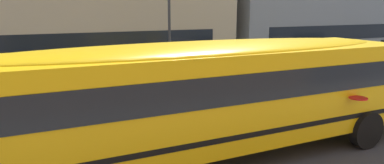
# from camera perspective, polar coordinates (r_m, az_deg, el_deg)

# --- Properties ---
(ground_plane) EXTENTS (400.00, 400.00, 0.00)m
(ground_plane) POSITION_cam_1_polar(r_m,az_deg,el_deg) (10.66, 0.70, -7.98)
(ground_plane) COLOR #38383D
(sidewalk_far) EXTENTS (120.00, 3.00, 0.01)m
(sidewalk_far) POSITION_cam_1_polar(r_m,az_deg,el_deg) (17.88, -10.65, 0.23)
(sidewalk_far) COLOR gray
(sidewalk_far) RESTS_ON ground_plane
(lane_centreline) EXTENTS (110.00, 0.16, 0.01)m
(lane_centreline) POSITION_cam_1_polar(r_m,az_deg,el_deg) (10.66, 0.70, -7.96)
(lane_centreline) COLOR silver
(lane_centreline) RESTS_ON ground_plane
(school_bus) EXTENTS (13.20, 3.26, 2.94)m
(school_bus) POSITION_cam_1_polar(r_m,az_deg,el_deg) (8.29, 3.62, -1.34)
(school_bus) COLOR yellow
(school_bus) RESTS_ON ground_plane
(parked_car_black_mid_block) EXTENTS (3.99, 2.05, 1.64)m
(parked_car_black_mid_block) POSITION_cam_1_polar(r_m,az_deg,el_deg) (19.05, 15.33, 3.30)
(parked_car_black_mid_block) COLOR black
(parked_car_black_mid_block) RESTS_ON ground_plane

